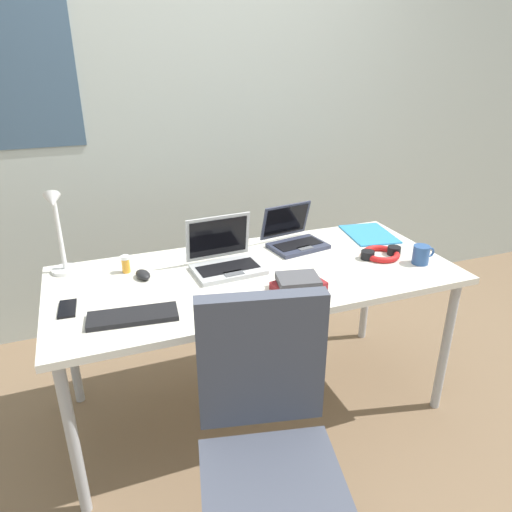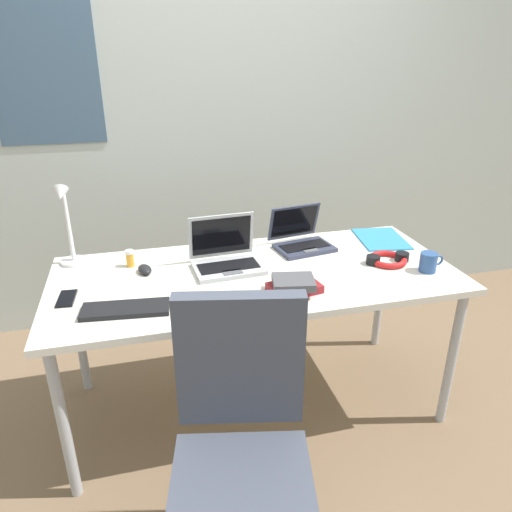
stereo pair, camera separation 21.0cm
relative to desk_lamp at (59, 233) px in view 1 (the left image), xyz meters
name	(u,v)px [view 1 (the left image)]	position (x,y,z in m)	size (l,w,h in m)	color
ground_plane	(256,403)	(0.80, -0.28, -0.94)	(12.00, 12.00, 0.00)	#7A6047
wall_back	(191,114)	(0.80, 0.82, 0.36)	(6.00, 0.13, 2.60)	#B2BCB7
desk	(256,284)	(0.80, -0.28, -0.25)	(1.80, 0.80, 0.74)	silver
desk_lamp	(59,233)	(0.00, 0.00, 0.00)	(0.12, 0.18, 0.40)	white
laptop_mid_desk	(294,238)	(1.09, -0.05, -0.16)	(0.31, 0.28, 0.20)	#33384C
laptop_back_left	(225,259)	(0.68, -0.19, -0.15)	(0.32, 0.26, 0.23)	#B7BABC
external_keyboard	(133,316)	(0.23, -0.49, -0.19)	(0.33, 0.12, 0.02)	black
computer_mouse	(143,275)	(0.32, -0.16, -0.18)	(0.06, 0.10, 0.03)	black
cell_phone	(67,309)	(0.00, -0.33, -0.19)	(0.06, 0.14, 0.01)	black
headphones	(381,254)	(1.43, -0.32, -0.18)	(0.21, 0.18, 0.04)	red
pill_bottle	(126,264)	(0.26, -0.07, -0.16)	(0.04, 0.04, 0.08)	gold
book_stack	(298,283)	(0.90, -0.50, -0.17)	(0.23, 0.18, 0.07)	maroon
paper_folder_front_left	(369,234)	(1.54, -0.05, -0.19)	(0.23, 0.31, 0.01)	#338CC6
coffee_mug	(421,255)	(1.55, -0.46, -0.15)	(0.11, 0.08, 0.09)	#2D518C
office_chair	(269,476)	(0.55, -1.05, -0.54)	(0.53, 0.58, 0.97)	black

